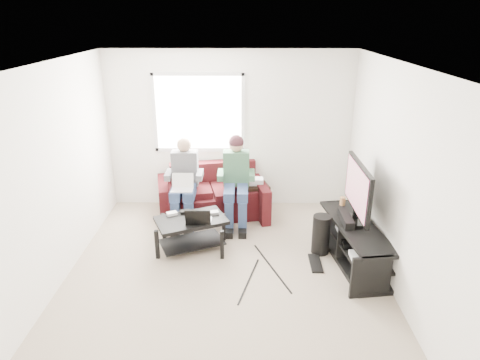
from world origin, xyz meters
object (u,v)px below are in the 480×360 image
Objects in this scene: sofa at (212,197)px; subwoofer at (321,234)px; end_table at (256,199)px; tv_stand at (354,245)px; tv at (358,190)px; coffee_table at (191,227)px.

sofa is 3.43× the size of subwoofer.
sofa reaches higher than end_table.
tv is (-0.00, 0.10, 0.75)m from tv_stand.
coffee_table is at bearing 177.30° from subwoofer.
end_table is (-0.86, 1.17, 0.01)m from subwoofer.
end_table reaches higher than tv_stand.
coffee_table is 0.99× the size of tv.
subwoofer reaches higher than tv_stand.
coffee_table is at bearing -100.33° from sofa.
tv reaches higher than tv_stand.
subwoofer is at bearing 163.96° from tv.
subwoofer is (1.58, -1.22, -0.03)m from sofa.
end_table is at bearing -3.77° from sofa.
sofa is 2.00m from subwoofer.
tv is at bearing 91.47° from tv_stand.
tv is at bearing -45.60° from end_table.
tv reaches higher than sofa.
tv_stand is (1.98, -1.44, -0.07)m from sofa.
sofa is at bearing 142.24° from subwoofer.
sofa is at bearing 176.23° from end_table.
tv_stand is 0.76m from tv.
tv_stand is at bearing -47.68° from end_table.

